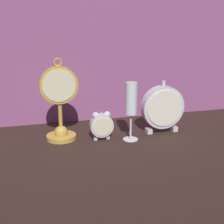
{
  "coord_description": "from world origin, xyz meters",
  "views": [
    {
      "loc": [
        -0.29,
        -0.96,
        0.41
      ],
      "look_at": [
        0.0,
        0.08,
        0.1
      ],
      "focal_mm": 50.0,
      "sensor_mm": 36.0,
      "label": 1
    }
  ],
  "objects_px": {
    "pocket_watch_on_stand": "(60,108)",
    "mantel_clock_silver": "(163,107)",
    "alarm_clock_twin_bell": "(102,124)",
    "champagne_flute": "(131,103)"
  },
  "relations": [
    {
      "from": "pocket_watch_on_stand",
      "to": "mantel_clock_silver",
      "type": "xyz_separation_m",
      "value": [
        0.39,
        -0.03,
        -0.02
      ]
    },
    {
      "from": "pocket_watch_on_stand",
      "to": "champagne_flute",
      "type": "height_order",
      "value": "pocket_watch_on_stand"
    },
    {
      "from": "pocket_watch_on_stand",
      "to": "champagne_flute",
      "type": "relative_size",
      "value": 1.39
    },
    {
      "from": "pocket_watch_on_stand",
      "to": "champagne_flute",
      "type": "bearing_deg",
      "value": -17.16
    },
    {
      "from": "alarm_clock_twin_bell",
      "to": "mantel_clock_silver",
      "type": "relative_size",
      "value": 0.52
    },
    {
      "from": "pocket_watch_on_stand",
      "to": "mantel_clock_silver",
      "type": "relative_size",
      "value": 1.45
    },
    {
      "from": "pocket_watch_on_stand",
      "to": "mantel_clock_silver",
      "type": "height_order",
      "value": "pocket_watch_on_stand"
    },
    {
      "from": "pocket_watch_on_stand",
      "to": "mantel_clock_silver",
      "type": "bearing_deg",
      "value": -4.16
    },
    {
      "from": "alarm_clock_twin_bell",
      "to": "pocket_watch_on_stand",
      "type": "bearing_deg",
      "value": 162.08
    },
    {
      "from": "mantel_clock_silver",
      "to": "champagne_flute",
      "type": "xyz_separation_m",
      "value": [
        -0.14,
        -0.05,
        0.04
      ]
    }
  ]
}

